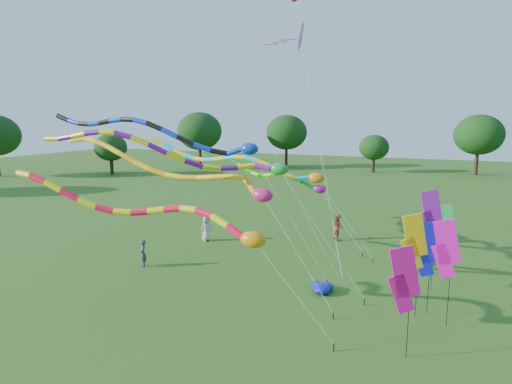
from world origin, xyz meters
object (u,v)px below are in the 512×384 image
at_px(tube_kite_red, 163,214).
at_px(blue_nylon_heap, 320,286).
at_px(person_b, 143,253).
at_px(tube_kite_orange, 177,170).
at_px(person_a, 206,228).
at_px(person_c, 338,227).

xyz_separation_m(tube_kite_red, blue_nylon_heap, (5.24, 5.53, -4.33)).
height_order(blue_nylon_heap, person_b, person_b).
bearing_deg(tube_kite_red, tube_kite_orange, 113.46).
relative_size(tube_kite_red, blue_nylon_heap, 8.81).
relative_size(person_a, person_b, 1.11).
relative_size(blue_nylon_heap, person_c, 0.88).
distance_m(tube_kite_red, person_b, 7.95).
xyz_separation_m(person_b, person_c, (9.11, 9.79, 0.12)).
bearing_deg(tube_kite_red, person_a, 109.00).
relative_size(person_a, person_c, 0.96).
relative_size(person_b, person_c, 0.87).
relative_size(tube_kite_orange, blue_nylon_heap, 10.47).
relative_size(tube_kite_red, tube_kite_orange, 0.84).
height_order(blue_nylon_heap, person_a, person_a).
bearing_deg(tube_kite_orange, person_b, 175.81).
xyz_separation_m(tube_kite_red, tube_kite_orange, (-1.98, 4.18, 1.27)).
bearing_deg(person_b, tube_kite_orange, 38.59).
relative_size(blue_nylon_heap, person_b, 1.02).
height_order(tube_kite_orange, person_a, tube_kite_orange).
bearing_deg(person_b, blue_nylon_heap, 56.28).
distance_m(blue_nylon_heap, person_b, 10.24).
bearing_deg(person_c, tube_kite_orange, 105.88).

